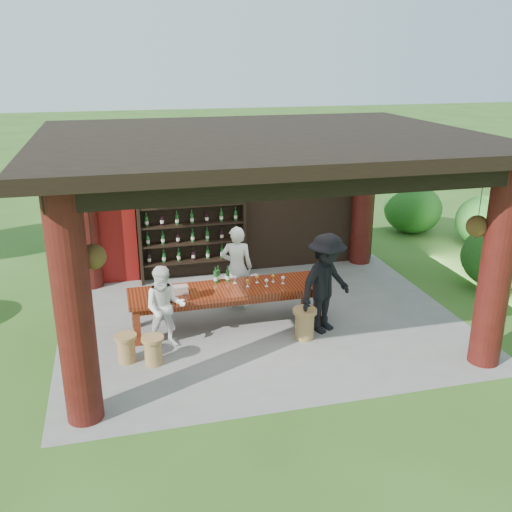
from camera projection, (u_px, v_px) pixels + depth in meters
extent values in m
plane|color=#2D5119|center=(261.00, 320.00, 10.86)|extent=(90.00, 90.00, 0.00)
cube|color=slate|center=(261.00, 322.00, 10.87)|extent=(7.40, 5.90, 0.10)
cube|color=black|center=(230.00, 201.00, 12.82)|extent=(7.00, 0.18, 3.30)
cube|color=maroon|center=(114.00, 239.00, 12.34)|extent=(0.95, 0.06, 2.00)
cylinder|color=#380C0A|center=(74.00, 309.00, 7.39)|extent=(0.50, 0.50, 3.30)
cylinder|color=#380C0A|center=(497.00, 267.00, 8.84)|extent=(0.50, 0.50, 3.30)
cylinder|color=#380C0A|center=(85.00, 213.00, 11.91)|extent=(0.50, 0.50, 3.30)
cylinder|color=#380C0A|center=(364.00, 195.00, 13.37)|extent=(0.50, 0.50, 3.30)
cube|color=black|center=(307.00, 183.00, 7.61)|extent=(6.70, 0.35, 0.35)
cube|color=black|center=(71.00, 162.00, 9.08)|extent=(0.30, 5.20, 0.30)
cube|color=black|center=(426.00, 147.00, 10.54)|extent=(0.30, 5.20, 0.30)
cube|color=black|center=(262.00, 139.00, 9.72)|extent=(7.50, 6.00, 0.20)
cylinder|color=black|center=(91.00, 231.00, 7.31)|extent=(0.01, 0.01, 0.75)
cone|color=black|center=(94.00, 265.00, 7.46)|extent=(0.32, 0.32, 0.18)
sphere|color=#1E5919|center=(93.00, 257.00, 7.43)|extent=(0.34, 0.34, 0.34)
cylinder|color=black|center=(480.00, 204.00, 8.63)|extent=(0.01, 0.01, 0.75)
cone|color=black|center=(476.00, 233.00, 8.78)|extent=(0.32, 0.32, 0.18)
sphere|color=#1E5919|center=(477.00, 226.00, 8.75)|extent=(0.34, 0.34, 0.34)
cube|color=#50160B|center=(226.00, 290.00, 10.40)|extent=(3.55, 0.93, 0.08)
cube|color=#50160B|center=(226.00, 295.00, 10.44)|extent=(3.35, 0.78, 0.12)
cube|color=#50160B|center=(137.00, 327.00, 9.81)|extent=(0.12, 0.12, 0.67)
cube|color=#50160B|center=(317.00, 307.00, 10.59)|extent=(0.12, 0.12, 0.67)
cube|color=#50160B|center=(135.00, 310.00, 10.46)|extent=(0.12, 0.12, 0.67)
cube|color=#50160B|center=(305.00, 293.00, 11.24)|extent=(0.12, 0.12, 0.67)
cylinder|color=olive|center=(153.00, 352.00, 9.24)|extent=(0.29, 0.29, 0.43)
cylinder|color=olive|center=(153.00, 339.00, 9.16)|extent=(0.37, 0.37, 0.06)
cylinder|color=olive|center=(304.00, 326.00, 10.07)|extent=(0.34, 0.34, 0.49)
cylinder|color=olive|center=(305.00, 311.00, 9.97)|extent=(0.43, 0.43, 0.07)
cylinder|color=olive|center=(126.00, 350.00, 9.32)|extent=(0.29, 0.29, 0.42)
cylinder|color=olive|center=(125.00, 337.00, 9.24)|extent=(0.36, 0.36, 0.06)
imported|color=silver|center=(237.00, 268.00, 11.12)|extent=(0.70, 0.55, 1.68)
imported|color=white|center=(165.00, 307.00, 9.65)|extent=(0.77, 0.63, 1.46)
imported|color=black|center=(326.00, 284.00, 10.14)|extent=(1.37, 1.18, 1.84)
cube|color=#BF6672|center=(181.00, 290.00, 10.14)|extent=(0.26, 0.18, 0.14)
ellipsoid|color=#194C14|center=(499.00, 261.00, 12.23)|extent=(1.60, 1.60, 1.36)
ellipsoid|color=#194C14|center=(412.00, 212.00, 16.03)|extent=(1.60, 1.60, 1.36)
ellipsoid|color=#194C14|center=(486.00, 225.00, 14.85)|extent=(1.60, 1.60, 1.36)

